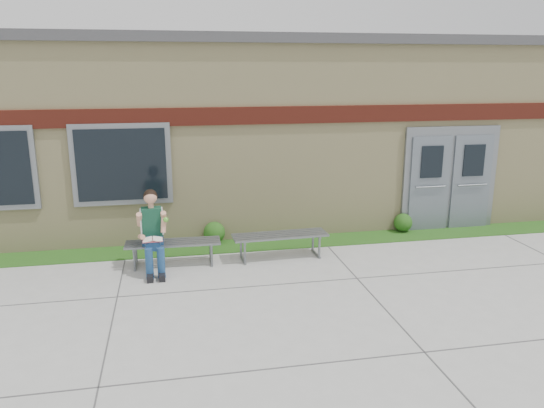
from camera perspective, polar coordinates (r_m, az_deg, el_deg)
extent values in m
plane|color=#9E9E99|center=(8.62, 3.95, -9.72)|extent=(80.00, 80.00, 0.00)
cube|color=#1B5216|center=(10.98, 0.45, -4.24)|extent=(16.00, 0.80, 0.02)
cube|color=beige|center=(13.83, -2.37, 8.09)|extent=(16.00, 6.00, 4.00)
cube|color=#3F3F42|center=(13.76, -2.47, 16.81)|extent=(16.20, 6.20, 0.20)
cube|color=maroon|center=(10.80, 0.08, 9.53)|extent=(16.00, 0.06, 0.35)
cube|color=slate|center=(10.74, -15.85, 4.11)|extent=(1.90, 0.08, 1.60)
cube|color=black|center=(10.70, -15.87, 4.07)|extent=(1.70, 0.04, 1.40)
cube|color=slate|center=(12.40, 18.55, 2.64)|extent=(2.20, 0.08, 2.30)
cube|color=slate|center=(12.14, 16.57, 2.07)|extent=(0.92, 0.06, 2.10)
cube|color=slate|center=(12.63, 20.60, 2.21)|extent=(0.92, 0.06, 2.10)
cube|color=slate|center=(9.86, -10.60, -4.11)|extent=(1.73, 0.52, 0.03)
cube|color=slate|center=(9.96, -14.50, -5.56)|extent=(0.06, 0.48, 0.39)
cube|color=slate|center=(9.96, -6.58, -5.18)|extent=(0.06, 0.48, 0.39)
cube|color=slate|center=(10.06, 0.87, -3.36)|extent=(1.82, 0.57, 0.04)
cube|color=slate|center=(10.02, -3.19, -4.94)|extent=(0.06, 0.50, 0.41)
cube|color=slate|center=(10.30, 4.81, -4.42)|extent=(0.06, 0.50, 0.41)
cube|color=navy|center=(9.79, -12.70, -3.71)|extent=(0.38, 0.28, 0.18)
cube|color=#103A27|center=(9.67, -12.81, -1.83)|extent=(0.36, 0.23, 0.51)
sphere|color=tan|center=(9.55, -12.95, 0.69)|extent=(0.24, 0.24, 0.23)
sphere|color=black|center=(9.57, -12.96, 0.84)|extent=(0.25, 0.25, 0.24)
cylinder|color=navy|center=(9.52, -13.29, -4.14)|extent=(0.18, 0.47, 0.16)
cylinder|color=navy|center=(9.51, -12.09, -4.08)|extent=(0.18, 0.47, 0.16)
cylinder|color=navy|center=(9.36, -13.05, -6.27)|extent=(0.13, 0.13, 0.55)
cylinder|color=navy|center=(9.36, -11.83, -6.20)|extent=(0.13, 0.13, 0.55)
cube|color=black|center=(9.37, -12.97, -7.69)|extent=(0.12, 0.29, 0.11)
cube|color=black|center=(9.36, -11.75, -7.62)|extent=(0.12, 0.29, 0.11)
cylinder|color=tan|center=(9.60, -14.07, -1.63)|extent=(0.11, 0.25, 0.29)
cylinder|color=tan|center=(9.59, -11.58, -1.49)|extent=(0.11, 0.25, 0.29)
cube|color=white|center=(9.35, -12.72, -3.72)|extent=(0.35, 0.25, 0.02)
cube|color=#B7444F|center=(9.36, -12.71, -3.80)|extent=(0.35, 0.26, 0.01)
sphere|color=#5ABB31|center=(9.44, -11.36, -1.66)|extent=(0.09, 0.09, 0.09)
sphere|color=#1B5216|center=(10.97, -6.22, -3.06)|extent=(0.44, 0.44, 0.44)
sphere|color=#1B5216|center=(12.03, 13.92, -1.94)|extent=(0.40, 0.40, 0.40)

